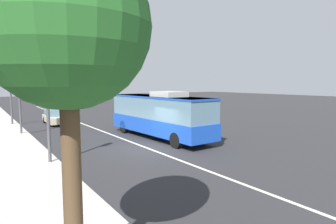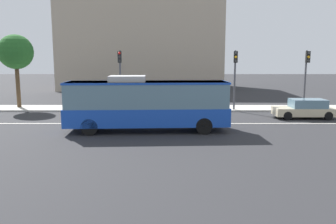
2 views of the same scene
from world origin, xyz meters
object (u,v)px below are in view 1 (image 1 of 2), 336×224
object	(u,v)px
traffic_light_mid_block	(21,89)
traffic_light_far_corner	(12,88)
transit_bus	(159,114)
street_tree_kerbside_left	(67,28)
traffic_light_near_corner	(50,93)
sedan_beige	(56,117)

from	to	relation	value
traffic_light_mid_block	traffic_light_far_corner	distance (m)	6.08
transit_bus	street_tree_kerbside_left	size ratio (longest dim) A/B	1.52
traffic_light_far_corner	traffic_light_mid_block	bearing A→B (deg)	-90.71
traffic_light_near_corner	traffic_light_far_corner	distance (m)	15.89
transit_bus	street_tree_kerbside_left	bearing A→B (deg)	138.76
transit_bus	traffic_light_near_corner	world-z (taller)	traffic_light_near_corner
sedan_beige	traffic_light_mid_block	world-z (taller)	traffic_light_mid_block
street_tree_kerbside_left	traffic_light_far_corner	bearing A→B (deg)	-3.58
traffic_light_near_corner	traffic_light_mid_block	bearing A→B (deg)	86.70
traffic_light_mid_block	traffic_light_far_corner	bearing A→B (deg)	95.24
traffic_light_far_corner	transit_bus	bearing A→B (deg)	-58.89
sedan_beige	traffic_light_near_corner	size ratio (longest dim) A/B	0.87
traffic_light_far_corner	street_tree_kerbside_left	size ratio (longest dim) A/B	0.78
traffic_light_mid_block	traffic_light_near_corner	bearing A→B (deg)	-84.57
street_tree_kerbside_left	traffic_light_mid_block	bearing A→B (deg)	-4.76
transit_bus	traffic_light_near_corner	bearing A→B (deg)	106.15
traffic_light_near_corner	traffic_light_far_corner	xyz separation A→B (m)	(15.89, 0.08, 0.00)
traffic_light_mid_block	street_tree_kerbside_left	distance (m)	19.43
traffic_light_mid_block	street_tree_kerbside_left	size ratio (longest dim) A/B	0.78
traffic_light_far_corner	sedan_beige	bearing A→B (deg)	-21.65
transit_bus	traffic_light_mid_block	xyz separation A→B (m)	(7.04, 8.18, 1.75)
traffic_light_near_corner	street_tree_kerbside_left	bearing A→B (deg)	-103.60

